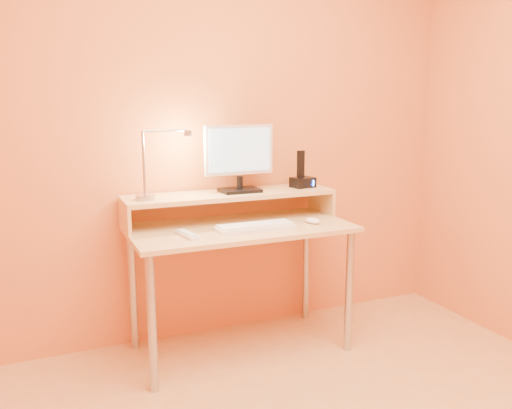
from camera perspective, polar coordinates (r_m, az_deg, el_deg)
name	(u,v)px	position (r m, az deg, el deg)	size (l,w,h in m)	color
wall_back	(219,125)	(3.10, -3.97, 8.55)	(3.00, 0.04, 2.50)	#D16F35
desk_leg_fl	(152,324)	(2.62, -11.15, -12.54)	(0.04, 0.04, 0.69)	#A8A8AF
desk_leg_fr	(349,292)	(3.02, 10.01, -9.24)	(0.04, 0.04, 0.69)	#A8A8AF
desk_leg_bl	(133,290)	(3.07, -13.14, -8.96)	(0.04, 0.04, 0.69)	#A8A8AF
desk_leg_br	(306,266)	(3.42, 5.42, -6.63)	(0.04, 0.04, 0.69)	#A8A8AF
desk_lower	(240,228)	(2.88, -1.73, -2.55)	(1.20, 0.60, 0.03)	tan
shelf_riser_left	(125,217)	(2.85, -13.99, -1.37)	(0.02, 0.30, 0.14)	tan
shelf_riser_right	(321,201)	(3.25, 7.04, 0.39)	(0.02, 0.30, 0.14)	tan
desk_shelf	(230,195)	(2.98, -2.80, 1.07)	(1.20, 0.30, 0.03)	tan
monitor_foot	(240,190)	(3.00, -1.76, 1.55)	(0.22, 0.16, 0.02)	black
monitor_neck	(240,183)	(2.99, -1.77, 2.38)	(0.04, 0.04, 0.07)	black
monitor_panel	(239,150)	(2.98, -1.86, 5.92)	(0.41, 0.04, 0.28)	silver
monitor_back	(237,149)	(3.00, -2.02, 5.96)	(0.37, 0.01, 0.24)	black
monitor_screen	(240,150)	(2.96, -1.73, 5.89)	(0.37, 0.00, 0.24)	#9BC6E1
lamp_base	(145,197)	(2.82, -11.86, 0.76)	(0.10, 0.10, 0.03)	#A8A8AF
lamp_post	(144,164)	(2.79, -12.01, 4.34)	(0.01, 0.01, 0.33)	#A8A8AF
lamp_arm	(166,131)	(2.81, -9.72, 7.84)	(0.01, 0.01, 0.24)	#A8A8AF
lamp_head	(188,133)	(2.84, -7.34, 7.64)	(0.04, 0.04, 0.03)	#A8A8AF
lamp_bulb	(188,136)	(2.84, -7.33, 7.32)	(0.03, 0.03, 0.00)	#FFEAC6
phone_dock	(303,182)	(3.16, 5.06, 2.40)	(0.13, 0.10, 0.06)	black
phone_handset	(301,164)	(3.14, 4.85, 4.37)	(0.04, 0.03, 0.16)	black
phone_led	(313,183)	(3.14, 6.22, 2.31)	(0.01, 0.00, 0.04)	#2184FF
keyboard	(255,228)	(2.79, -0.07, -2.51)	(0.42, 0.13, 0.02)	silver
mouse	(313,221)	(2.94, 6.14, -1.75)	(0.05, 0.10, 0.03)	white
remote_control	(187,235)	(2.67, -7.48, -3.25)	(0.05, 0.19, 0.02)	silver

